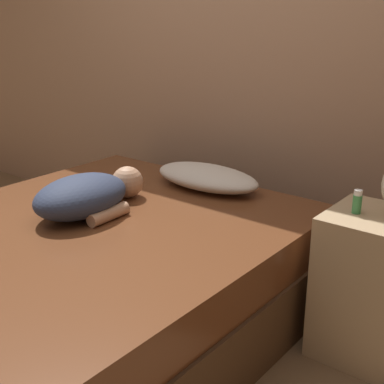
# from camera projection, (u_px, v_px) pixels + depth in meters

# --- Properties ---
(ground_plane) EXTENTS (12.00, 12.00, 0.00)m
(ground_plane) POSITION_uv_depth(u_px,v_px,m) (96.00, 328.00, 2.53)
(ground_plane) COLOR brown
(wall_back) EXTENTS (8.00, 0.06, 2.60)m
(wall_back) POSITION_uv_depth(u_px,v_px,m) (246.00, 34.00, 3.02)
(wall_back) COLOR tan
(wall_back) RESTS_ON ground_plane
(bed) EXTENTS (1.61, 1.90, 0.52)m
(bed) POSITION_uv_depth(u_px,v_px,m) (93.00, 279.00, 2.45)
(bed) COLOR #4C331E
(bed) RESTS_ON ground_plane
(pillow) EXTENTS (0.62, 0.31, 0.12)m
(pillow) POSITION_uv_depth(u_px,v_px,m) (207.00, 177.00, 2.85)
(pillow) COLOR beige
(pillow) RESTS_ON bed
(person_lying) EXTENTS (0.36, 0.64, 0.19)m
(person_lying) POSITION_uv_depth(u_px,v_px,m) (88.00, 195.00, 2.49)
(person_lying) COLOR #2D3851
(person_lying) RESTS_ON bed
(bottle_green) EXTENTS (0.04, 0.04, 0.10)m
(bottle_green) POSITION_uv_depth(u_px,v_px,m) (357.00, 202.00, 2.17)
(bottle_green) COLOR #3D8E4C
(bottle_green) RESTS_ON nightstand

